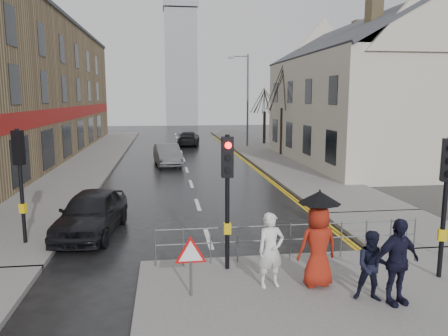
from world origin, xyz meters
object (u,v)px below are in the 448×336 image
object	(u,v)px
pedestrian_b	(373,266)
car_mid	(168,155)
pedestrian_a	(271,250)
car_parked	(91,213)
pedestrian_d	(397,262)
pedestrian_with_umbrella	(318,237)

from	to	relation	value
pedestrian_b	car_mid	xyz separation A→B (m)	(-4.15, 20.41, -0.20)
pedestrian_a	car_parked	xyz separation A→B (m)	(-4.75, 4.98, -0.28)
pedestrian_a	pedestrian_d	bearing A→B (deg)	-36.26
car_parked	car_mid	world-z (taller)	car_parked
pedestrian_with_umbrella	pedestrian_d	xyz separation A→B (m)	(1.32, -1.07, -0.25)
pedestrian_d	pedestrian_with_umbrella	bearing A→B (deg)	128.96
pedestrian_a	pedestrian_with_umbrella	world-z (taller)	pedestrian_with_umbrella
pedestrian_a	car_mid	distance (m)	19.56
pedestrian_with_umbrella	car_parked	bearing A→B (deg)	138.91
pedestrian_a	car_parked	bearing A→B (deg)	123.49
pedestrian_b	pedestrian_d	xyz separation A→B (m)	(0.43, -0.20, 0.16)
pedestrian_b	car_mid	world-z (taller)	pedestrian_b
pedestrian_a	pedestrian_with_umbrella	distance (m)	1.12
pedestrian_b	car_parked	world-z (taller)	pedestrian_b
car_mid	pedestrian_with_umbrella	bearing A→B (deg)	-87.49
pedestrian_b	pedestrian_with_umbrella	xyz separation A→B (m)	(-0.90, 0.88, 0.41)
pedestrian_b	pedestrian_with_umbrella	distance (m)	1.32
pedestrian_a	pedestrian_b	size ratio (longest dim) A/B	1.13
pedestrian_d	car_mid	size ratio (longest dim) A/B	0.43
car_parked	pedestrian_a	bearing A→B (deg)	-39.12
pedestrian_b	car_mid	size ratio (longest dim) A/B	0.36
car_mid	car_parked	bearing A→B (deg)	-107.01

